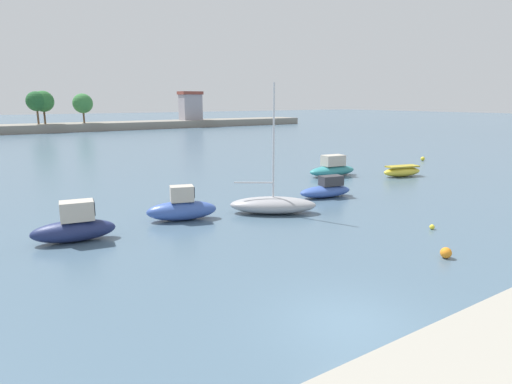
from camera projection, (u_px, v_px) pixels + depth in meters
name	position (u px, v px, depth m)	size (l,w,h in m)	color
ground_plane	(349.00, 324.00, 12.02)	(400.00, 400.00, 0.00)	#476075
moored_boat_1	(75.00, 227.00, 18.89)	(3.66, 1.77, 1.80)	navy
moored_boat_2	(182.00, 208.00, 22.27)	(3.82, 2.31, 1.80)	#3856A8
moored_boat_3	(273.00, 205.00, 23.64)	(4.89, 4.10, 7.00)	#9E9EA3
moored_boat_4	(326.00, 190.00, 27.55)	(3.77, 1.96, 1.37)	#3856A8
moored_boat_5	(332.00, 168.00, 35.18)	(4.39, 2.12, 1.72)	teal
moored_boat_6	(402.00, 171.00, 35.00)	(3.59, 1.91, 0.88)	yellow
mooring_buoy_0	(432.00, 227.00, 20.73)	(0.24, 0.24, 0.24)	yellow
mooring_buoy_1	(423.00, 159.00, 44.12)	(0.41, 0.41, 0.41)	yellow
mooring_buoy_2	(446.00, 253.00, 16.95)	(0.44, 0.44, 0.44)	orange
distant_shoreline	(6.00, 121.00, 79.38)	(126.17, 7.86, 8.00)	gray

